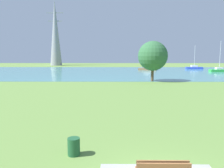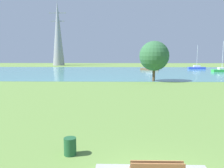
{
  "view_description": "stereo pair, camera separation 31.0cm",
  "coord_description": "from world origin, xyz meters",
  "views": [
    {
      "loc": [
        -1.64,
        -7.35,
        4.59
      ],
      "look_at": [
        -1.89,
        15.32,
        1.58
      ],
      "focal_mm": 37.19,
      "sensor_mm": 36.0,
      "label": 1
    },
    {
      "loc": [
        -1.33,
        -7.34,
        4.59
      ],
      "look_at": [
        -1.89,
        15.32,
        1.58
      ],
      "focal_mm": 37.19,
      "sensor_mm": 36.0,
      "label": 2
    }
  ],
  "objects": [
    {
      "name": "water_surface",
      "position": [
        0.0,
        50.0,
        0.01
      ],
      "size": [
        140.0,
        40.0,
        0.02
      ],
      "primitive_type": "cube",
      "color": "teal",
      "rests_on": "ground"
    },
    {
      "name": "sailboat_blue",
      "position": [
        21.64,
        60.62,
        0.46
      ],
      "size": [
        4.83,
        1.61,
        6.85
      ],
      "color": "blue",
      "rests_on": "water_surface"
    },
    {
      "name": "ground_plane",
      "position": [
        0.0,
        22.0,
        0.0
      ],
      "size": [
        160.0,
        160.0,
        0.0
      ],
      "primitive_type": "plane",
      "color": "olive"
    },
    {
      "name": "litter_bin",
      "position": [
        -3.48,
        2.65,
        0.4
      ],
      "size": [
        0.56,
        0.56,
        0.8
      ],
      "primitive_type": "cylinder",
      "color": "#1E512D",
      "rests_on": "ground"
    },
    {
      "name": "sailboat_green",
      "position": [
        24.5,
        50.68,
        0.47
      ],
      "size": [
        4.9,
        1.87,
        7.57
      ],
      "color": "green",
      "rests_on": "water_surface"
    },
    {
      "name": "electricity_pylon",
      "position": [
        -24.03,
        81.65,
        12.27
      ],
      "size": [
        6.4,
        4.4,
        24.51
      ],
      "color": "gray",
      "rests_on": "ground"
    },
    {
      "name": "sailboat_brown",
      "position": [
        7.25,
        55.42,
        0.44
      ],
      "size": [
        5.03,
        2.9,
        5.11
      ],
      "color": "brown",
      "rests_on": "water_surface"
    },
    {
      "name": "tree_east_near",
      "position": [
        4.59,
        30.76,
        4.15
      ],
      "size": [
        4.84,
        4.84,
        6.59
      ],
      "color": "brown",
      "rests_on": "ground"
    }
  ]
}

